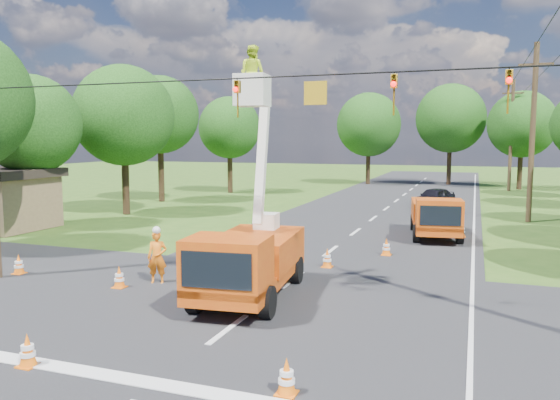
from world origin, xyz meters
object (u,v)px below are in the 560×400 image
at_px(traffic_cone_3, 386,247).
at_px(pole_right_mid, 533,132).
at_px(second_truck, 436,216).
at_px(bucket_truck, 249,246).
at_px(tree_left_f, 230,128).
at_px(traffic_cone_2, 327,258).
at_px(tree_far_a, 369,125).
at_px(traffic_cone_5, 19,264).
at_px(traffic_cone_6, 462,230).
at_px(tree_left_e, 160,115).
at_px(tree_left_c, 30,125).
at_px(traffic_cone_0, 28,351).
at_px(tree_far_b, 451,118).
at_px(tree_left_d, 124,116).
at_px(tree_far_c, 522,124).
at_px(traffic_cone_4, 119,277).
at_px(traffic_cone_1, 287,377).
at_px(distant_car, 434,197).
at_px(ground_worker, 157,257).
at_px(pole_right_far, 511,135).

xyz_separation_m(traffic_cone_3, pole_right_mid, (6.20, 11.97, 4.75)).
bearing_deg(second_truck, bucket_truck, -118.14).
bearing_deg(tree_left_f, traffic_cone_2, -58.17).
bearing_deg(traffic_cone_3, traffic_cone_2, -121.21).
distance_m(traffic_cone_2, tree_far_a, 38.65).
relative_size(traffic_cone_5, traffic_cone_6, 1.00).
bearing_deg(traffic_cone_6, tree_left_e, 158.38).
bearing_deg(second_truck, tree_left_c, -177.14).
relative_size(second_truck, traffic_cone_0, 7.95).
bearing_deg(tree_far_b, traffic_cone_2, -93.46).
distance_m(tree_left_d, tree_far_a, 29.73).
relative_size(traffic_cone_6, tree_left_d, 0.08).
bearing_deg(tree_left_e, bucket_truck, -52.71).
relative_size(traffic_cone_2, tree_left_c, 0.09).
bearing_deg(tree_far_c, traffic_cone_4, -108.98).
relative_size(traffic_cone_4, tree_left_d, 0.08).
bearing_deg(tree_left_e, tree_left_d, -75.58).
height_order(traffic_cone_1, traffic_cone_2, same).
xyz_separation_m(traffic_cone_4, tree_far_a, (-0.16, 42.69, 5.83)).
relative_size(second_truck, traffic_cone_4, 7.95).
relative_size(distant_car, tree_left_c, 0.49).
distance_m(bucket_truck, tree_left_e, 27.20).
bearing_deg(ground_worker, traffic_cone_3, 26.63).
distance_m(traffic_cone_5, tree_left_c, 12.19).
bearing_deg(traffic_cone_2, distant_car, 83.47).
relative_size(traffic_cone_2, tree_left_e, 0.08).
bearing_deg(tree_far_c, traffic_cone_5, -114.35).
relative_size(bucket_truck, tree_left_d, 0.80).
height_order(bucket_truck, pole_right_mid, pole_right_mid).
bearing_deg(traffic_cone_4, traffic_cone_5, 175.66).
height_order(traffic_cone_5, pole_right_mid, pole_right_mid).
relative_size(traffic_cone_5, pole_right_mid, 0.07).
bearing_deg(pole_right_mid, tree_left_c, -156.25).
bearing_deg(tree_far_b, traffic_cone_3, -91.09).
height_order(traffic_cone_4, pole_right_far, pole_right_far).
distance_m(distant_car, pole_right_far, 16.19).
xyz_separation_m(traffic_cone_2, tree_left_c, (-17.09, 3.79, 5.08)).
xyz_separation_m(bucket_truck, traffic_cone_6, (5.64, 12.62, -1.20)).
relative_size(traffic_cone_2, tree_far_c, 0.08).
bearing_deg(tree_left_d, tree_left_f, 89.24).
relative_size(second_truck, traffic_cone_3, 7.95).
distance_m(bucket_truck, tree_left_c, 18.35).
xyz_separation_m(pole_right_far, tree_left_f, (-23.30, -10.00, 0.58)).
height_order(traffic_cone_5, tree_far_c, tree_far_c).
xyz_separation_m(traffic_cone_5, tree_far_a, (4.21, 42.36, 5.83)).
bearing_deg(traffic_cone_0, tree_left_f, 108.54).
relative_size(traffic_cone_0, pole_right_far, 0.07).
relative_size(ground_worker, tree_left_f, 0.21).
bearing_deg(distant_car, tree_left_d, -124.88).
distance_m(pole_right_far, tree_far_c, 2.43).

